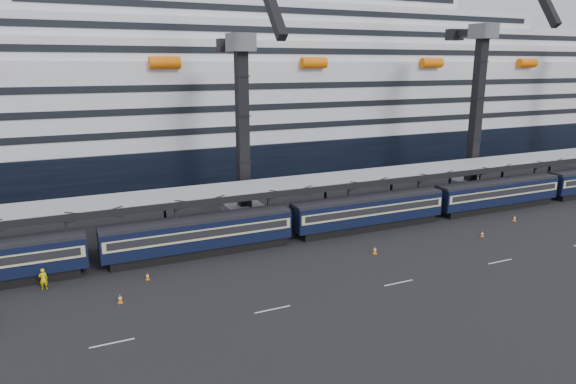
# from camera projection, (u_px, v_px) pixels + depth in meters

# --- Properties ---
(ground) EXTENTS (260.00, 260.00, 0.00)m
(ground) POSITION_uv_depth(u_px,v_px,m) (484.00, 246.00, 54.13)
(ground) COLOR black
(ground) RESTS_ON ground
(train) EXTENTS (133.05, 3.00, 4.05)m
(train) POSITION_uv_depth(u_px,v_px,m) (393.00, 207.00, 60.53)
(train) COLOR black
(train) RESTS_ON ground
(canopy) EXTENTS (130.00, 6.25, 5.53)m
(canopy) POSITION_uv_depth(u_px,v_px,m) (405.00, 172.00, 65.20)
(canopy) COLOR #94979B
(canopy) RESTS_ON ground
(cruise_ship) EXTENTS (214.09, 28.84, 34.00)m
(cruise_ship) POSITION_uv_depth(u_px,v_px,m) (291.00, 100.00, 91.25)
(cruise_ship) COLOR black
(cruise_ship) RESTS_ON ground
(crane_dark_near) EXTENTS (4.50, 17.75, 35.08)m
(crane_dark_near) POSITION_uv_depth(u_px,v_px,m) (244.00, 123.00, 59.54)
(crane_dark_near) COLOR #505358
(crane_dark_near) RESTS_ON ground
(crane_dark_mid) EXTENTS (4.50, 18.24, 39.64)m
(crane_dark_mid) POSITION_uv_depth(u_px,v_px,m) (479.00, 102.00, 72.45)
(crane_dark_mid) COLOR #505358
(crane_dark_mid) RESTS_ON ground
(worker) EXTENTS (0.69, 0.46, 1.89)m
(worker) POSITION_uv_depth(u_px,v_px,m) (43.00, 279.00, 43.44)
(worker) COLOR yellow
(worker) RESTS_ON ground
(traffic_cone_a) EXTENTS (0.39, 0.39, 0.77)m
(traffic_cone_a) POSITION_uv_depth(u_px,v_px,m) (120.00, 298.00, 41.12)
(traffic_cone_a) COLOR orange
(traffic_cone_a) RESTS_ON ground
(traffic_cone_b) EXTENTS (0.34, 0.34, 0.68)m
(traffic_cone_b) POSITION_uv_depth(u_px,v_px,m) (147.00, 276.00, 45.56)
(traffic_cone_b) COLOR orange
(traffic_cone_b) RESTS_ON ground
(traffic_cone_c) EXTENTS (0.41, 0.41, 0.81)m
(traffic_cone_c) POSITION_uv_depth(u_px,v_px,m) (375.00, 250.00, 51.78)
(traffic_cone_c) COLOR orange
(traffic_cone_c) RESTS_ON ground
(traffic_cone_d) EXTENTS (0.37, 0.37, 0.75)m
(traffic_cone_d) POSITION_uv_depth(u_px,v_px,m) (515.00, 218.00, 62.59)
(traffic_cone_d) COLOR orange
(traffic_cone_d) RESTS_ON ground
(traffic_cone_e) EXTENTS (0.34, 0.34, 0.69)m
(traffic_cone_e) POSITION_uv_depth(u_px,v_px,m) (482.00, 234.00, 56.89)
(traffic_cone_e) COLOR orange
(traffic_cone_e) RESTS_ON ground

